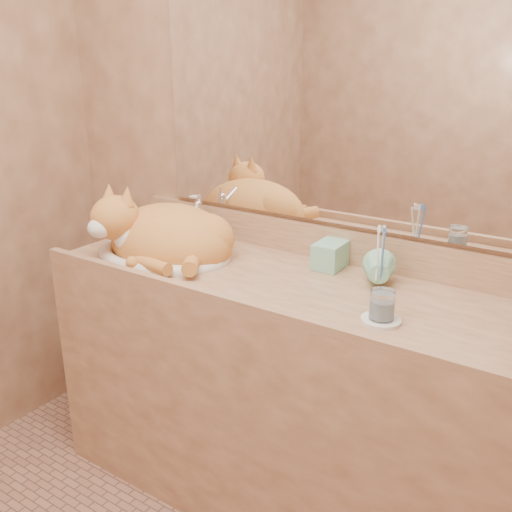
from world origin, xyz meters
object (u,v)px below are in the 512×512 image
Objects in this scene: sink_basin at (164,233)px; soap_dispenser at (323,244)px; toothbrush_cup at (379,276)px; cat at (162,233)px; water_glass at (382,305)px; vanity_counter at (278,393)px.

soap_dispenser is at bearing 19.23° from sink_basin.
sink_basin is at bearing -172.18° from toothbrush_cup.
cat is 0.78m from toothbrush_cup.
water_glass is at bearing -65.23° from toothbrush_cup.
toothbrush_cup is at bearing 12.42° from sink_basin.
vanity_counter is 14.94× the size of toothbrush_cup.
soap_dispenser is 2.52× the size of water_glass.
cat is at bearing -165.16° from soap_dispenser.
vanity_counter is 0.55m from soap_dispenser.
cat is 0.86m from water_glass.
soap_dispenser is at bearing 13.31° from cat.
vanity_counter is at bearing 164.10° from water_glass.
cat reaches higher than sink_basin.
toothbrush_cup is at bearing -12.39° from soap_dispenser.
soap_dispenser is 0.39m from water_glass.
vanity_counter is 0.70m from cat.
sink_basin is at bearing 174.04° from water_glass.
vanity_counter is 0.70m from sink_basin.
toothbrush_cup is (0.77, 0.12, -0.04)m from cat.
soap_dispenser reaches higher than sink_basin.
soap_dispenser reaches higher than toothbrush_cup.
sink_basin reaches higher than water_glass.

